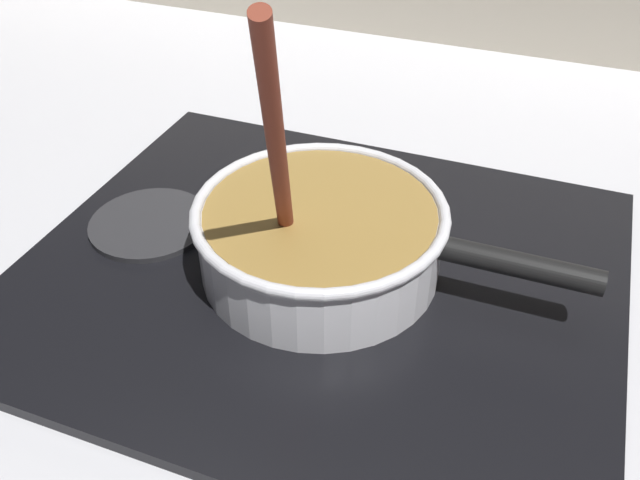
{
  "coord_description": "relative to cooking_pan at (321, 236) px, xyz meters",
  "views": [
    {
      "loc": [
        0.31,
        -0.31,
        0.44
      ],
      "look_at": [
        0.14,
        0.16,
        0.05
      ],
      "focal_mm": 38.37,
      "sensor_mm": 36.0,
      "label": 1
    }
  ],
  "objects": [
    {
      "name": "cooking_pan",
      "position": [
        0.0,
        0.0,
        0.0
      ],
      "size": [
        0.37,
        0.27,
        0.3
      ],
      "color": "silver",
      "rests_on": "hob_plate"
    },
    {
      "name": "hob_plate",
      "position": [
        -0.0,
        0.0,
        -0.05
      ],
      "size": [
        0.56,
        0.48,
        0.01
      ],
      "primitive_type": "cube",
      "color": "black",
      "rests_on": "ground"
    },
    {
      "name": "spare_burner",
      "position": [
        -0.19,
        0.0,
        -0.04
      ],
      "size": [
        0.12,
        0.12,
        0.01
      ],
      "primitive_type": "cylinder",
      "color": "#262628",
      "rests_on": "hob_plate"
    },
    {
      "name": "ground",
      "position": [
        -0.14,
        -0.16,
        -0.07
      ],
      "size": [
        2.4,
        1.6,
        0.04
      ],
      "primitive_type": "cube",
      "color": "#B7B7BC"
    },
    {
      "name": "burner_ring",
      "position": [
        -0.0,
        0.0,
        -0.04
      ],
      "size": [
        0.17,
        0.17,
        0.01
      ],
      "primitive_type": "torus",
      "color": "#592D0C",
      "rests_on": "hob_plate"
    }
  ]
}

